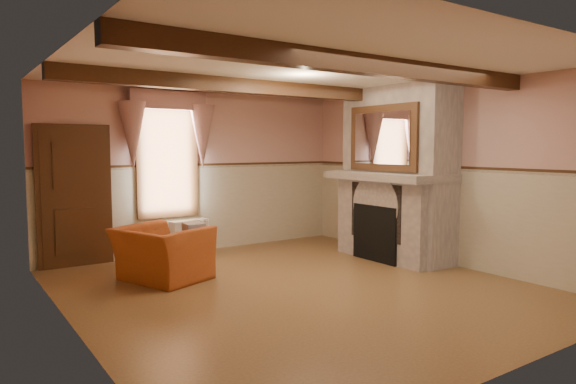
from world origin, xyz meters
TOP-DOWN VIEW (x-y plane):
  - floor at (0.00, 0.00)m, footprint 5.50×6.00m
  - ceiling at (0.00, 0.00)m, footprint 5.50×6.00m
  - wall_back at (0.00, 3.00)m, footprint 5.50×0.02m
  - wall_front at (0.00, -3.00)m, footprint 5.50×0.02m
  - wall_left at (-2.75, 0.00)m, footprint 0.02×6.00m
  - wall_right at (2.75, 0.00)m, footprint 0.02×6.00m
  - wainscot at (0.00, 0.00)m, footprint 5.50×6.00m
  - chair_rail at (0.00, 0.00)m, footprint 5.50×6.00m
  - firebox at (2.00, 0.60)m, footprint 0.20×0.95m
  - armchair at (-1.32, 1.38)m, footprint 1.34×1.42m
  - side_table at (-0.83, 1.41)m, footprint 0.66×0.66m
  - book_stack at (-0.83, 1.41)m, footprint 0.30×0.35m
  - radiator at (-0.34, 2.70)m, footprint 0.72×0.32m
  - bowl at (2.24, 0.67)m, footprint 0.33×0.33m
  - mantel_clock at (2.24, 1.40)m, footprint 0.14×0.24m
  - oil_lamp at (2.24, 0.89)m, footprint 0.11×0.11m
  - candle_red at (2.24, 0.14)m, footprint 0.06×0.06m
  - jar_yellow at (2.24, 0.07)m, footprint 0.06×0.06m
  - fireplace at (2.42, 0.60)m, footprint 0.85×2.00m
  - mantel at (2.24, 0.60)m, footprint 1.05×2.05m
  - overmantel_mirror at (2.06, 0.60)m, footprint 0.06×1.44m
  - door at (-2.10, 2.94)m, footprint 1.10×0.10m
  - window at (-0.60, 2.97)m, footprint 1.06×0.08m
  - window_drapes at (-0.60, 2.88)m, footprint 1.30×0.14m
  - ceiling_beam_front at (0.00, -1.20)m, footprint 5.50×0.18m
  - ceiling_beam_back at (0.00, 1.20)m, footprint 5.50×0.18m

SIDE VIEW (x-z plane):
  - floor at x=0.00m, z-range -0.01..0.01m
  - side_table at x=-0.83m, z-range 0.00..0.55m
  - radiator at x=-0.34m, z-range 0.00..0.60m
  - armchair at x=-1.32m, z-range 0.00..0.74m
  - firebox at x=2.00m, z-range 0.00..0.90m
  - book_stack at x=-0.83m, z-range 0.55..0.75m
  - wainscot at x=0.00m, z-range 0.00..1.50m
  - door at x=-2.10m, z-range 0.00..2.10m
  - mantel at x=2.24m, z-range 1.30..1.42m
  - wall_back at x=0.00m, z-range 0.00..2.80m
  - wall_front at x=0.00m, z-range 0.00..2.80m
  - wall_left at x=-2.75m, z-range 0.00..2.80m
  - wall_right at x=2.75m, z-range 0.00..2.80m
  - fireplace at x=2.42m, z-range 0.00..2.80m
  - bowl at x=2.24m, z-range 1.42..1.50m
  - jar_yellow at x=2.24m, z-range 1.42..1.54m
  - chair_rail at x=0.00m, z-range 1.46..1.54m
  - candle_red at x=2.24m, z-range 1.42..1.58m
  - mantel_clock at x=2.24m, z-range 1.42..1.62m
  - oil_lamp at x=2.24m, z-range 1.42..1.70m
  - window at x=-0.60m, z-range 0.64..2.66m
  - overmantel_mirror at x=2.06m, z-range 1.45..2.49m
  - window_drapes at x=-0.60m, z-range 1.55..2.95m
  - ceiling_beam_front at x=0.00m, z-range 2.60..2.80m
  - ceiling_beam_back at x=0.00m, z-range 2.60..2.80m
  - ceiling at x=0.00m, z-range 2.79..2.80m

